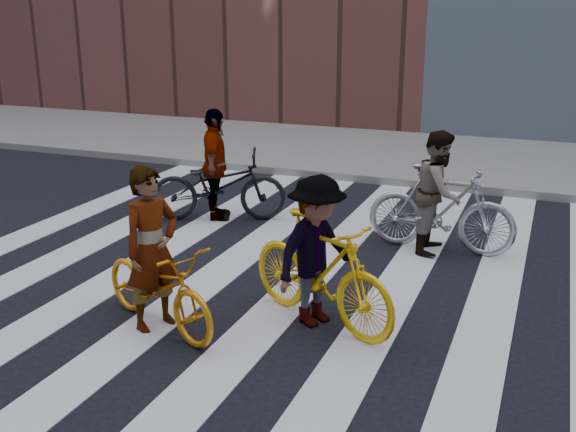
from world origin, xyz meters
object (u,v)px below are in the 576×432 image
Objects in this scene: bike_yellow_left at (158,286)px; bike_yellow_right at (321,271)px; bike_silver_mid at (441,209)px; rider_left at (152,249)px; rider_mid at (439,192)px; rider_right at (316,251)px; bike_dark_rear at (219,186)px; rider_rear at (215,165)px.

bike_yellow_left is 0.90× the size of bike_yellow_right.
bike_yellow_right is (-0.78, -2.72, -0.01)m from bike_silver_mid.
rider_mid is (2.31, 3.42, -0.03)m from rider_left.
rider_mid is 2.83m from rider_right.
rider_right reaches higher than bike_silver_mid.
rider_left is (-2.36, -3.42, 0.26)m from bike_silver_mid.
rider_right is at bearing -41.11° from bike_yellow_left.
rider_rear is at bearing 67.19° from bike_dark_rear.
bike_silver_mid reaches higher than bike_dark_rear.
bike_dark_rear is at bearing 67.96° from bike_yellow_right.
bike_yellow_left is 3.80m from rider_rear.
bike_yellow_right is at bearing -65.13° from rider_right.
rider_left is 0.99× the size of rider_rear.
bike_yellow_left is at bearing 139.76° from bike_yellow_right.
rider_right is at bearing -41.85° from rider_left.
bike_yellow_left is 4.12m from rider_mid.
rider_right is (1.52, 0.71, -0.06)m from rider_left.
rider_mid reaches higher than rider_right.
rider_left is (1.11, -3.58, 0.31)m from bike_dark_rear.
rider_rear is at bearing 41.27° from rider_left.
bike_dark_rear is 1.22× the size of rider_left.
bike_yellow_right is (1.52, 0.71, 0.13)m from bike_yellow_left.
rider_mid is (-0.05, 0.00, 0.23)m from bike_silver_mid.
bike_yellow_left is 1.68m from bike_yellow_right.
bike_yellow_left is 0.85× the size of bike_dark_rear.
bike_silver_mid is 2.85m from rider_right.
bike_yellow_left is at bearing 147.74° from bike_silver_mid.
bike_yellow_right reaches higher than bike_yellow_left.
rider_mid reaches higher than bike_silver_mid.
bike_yellow_right is at bearing -159.19° from rider_rear.
rider_left is at bearing 174.46° from bike_dark_rear.
rider_mid is (2.26, 3.42, 0.37)m from bike_yellow_left.
rider_left reaches higher than rider_mid.
rider_right reaches higher than bike_dark_rear.
bike_dark_rear is 3.76m from rider_left.
bike_silver_mid is (2.31, 3.42, 0.13)m from bike_yellow_left.
rider_rear reaches higher than bike_yellow_left.
bike_yellow_left is 1.07× the size of rider_mid.
bike_silver_mid is 1.16× the size of rider_left.
bike_yellow_left is at bearing -66.73° from rider_left.
rider_rear is (-0.05, 0.00, 0.32)m from bike_dark_rear.
bike_yellow_right reaches higher than bike_dark_rear.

